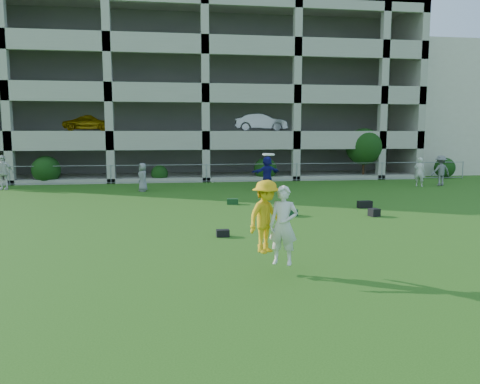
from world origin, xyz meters
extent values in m
plane|color=#235114|center=(0.00, 0.00, 0.00)|extent=(100.00, 100.00, 0.00)
cube|color=beige|center=(23.00, 28.00, 5.00)|extent=(16.00, 14.00, 10.00)
imported|color=silver|center=(-11.62, 16.79, 0.97)|extent=(1.16, 0.53, 1.95)
imported|color=gray|center=(-3.79, 14.90, 0.78)|extent=(0.73, 0.88, 1.55)
imported|color=navy|center=(3.10, 14.64, 0.94)|extent=(1.84, 1.12, 1.89)
imported|color=silver|center=(12.44, 14.90, 0.87)|extent=(0.74, 0.74, 1.74)
imported|color=slate|center=(13.94, 15.12, 0.91)|extent=(1.21, 0.73, 1.83)
cube|color=black|center=(-0.68, 3.08, 0.11)|extent=(0.40, 0.26, 0.22)
cube|color=#13351E|center=(2.30, 6.32, 0.13)|extent=(0.58, 0.48, 0.26)
cube|color=black|center=(5.49, 5.76, 0.15)|extent=(0.42, 0.42, 0.30)
cube|color=black|center=(5.95, 7.74, 0.15)|extent=(0.61, 0.31, 0.30)
cube|color=#153A1D|center=(0.48, 9.57, 0.12)|extent=(0.53, 0.36, 0.25)
imported|color=yellow|center=(-0.11, -0.81, 1.32)|extent=(1.23, 1.15, 1.67)
imported|color=silver|center=(0.26, -0.97, 1.14)|extent=(0.78, 0.68, 1.80)
cylinder|color=white|center=(-0.09, -0.94, 2.74)|extent=(0.27, 0.27, 0.05)
cube|color=#9E998C|center=(0.00, 32.75, 6.00)|extent=(30.00, 0.50, 12.00)
cube|color=#9E998C|center=(14.75, 26.00, 6.00)|extent=(0.50, 14.00, 12.00)
cube|color=#9E998C|center=(0.00, 26.00, 11.85)|extent=(30.00, 14.00, 0.30)
cube|color=#9E998C|center=(0.00, 26.00, 0.15)|extent=(30.00, 14.00, 0.30)
cube|color=#9E998C|center=(0.00, 26.00, 3.15)|extent=(30.00, 14.00, 0.30)
cube|color=#9E998C|center=(0.00, 26.00, 6.15)|extent=(30.00, 14.00, 0.30)
cube|color=#9E998C|center=(0.00, 26.00, 9.15)|extent=(30.00, 14.00, 0.30)
cube|color=#9E998C|center=(0.00, 19.15, 2.55)|extent=(30.00, 0.30, 0.90)
cube|color=#9E998C|center=(0.00, 19.15, 5.55)|extent=(30.00, 0.30, 0.90)
cube|color=#9E998C|center=(0.00, 19.15, 8.55)|extent=(30.00, 0.30, 0.90)
cube|color=#9E998C|center=(-12.00, 19.25, 6.00)|extent=(0.50, 0.50, 12.00)
cube|color=#9E998C|center=(-6.00, 19.25, 6.00)|extent=(0.50, 0.50, 12.00)
cube|color=#9E998C|center=(0.00, 19.25, 6.00)|extent=(0.50, 0.50, 12.00)
cube|color=#9E998C|center=(6.00, 19.25, 6.00)|extent=(0.50, 0.50, 12.00)
cube|color=#9E998C|center=(12.00, 19.25, 6.00)|extent=(0.50, 0.50, 12.00)
cube|color=#605E59|center=(0.00, 28.00, 6.00)|extent=(29.00, 9.00, 11.60)
imported|color=yellow|center=(-8.07, 24.00, 3.96)|extent=(4.04, 2.03, 1.32)
imported|color=silver|center=(4.52, 24.00, 3.96)|extent=(4.10, 1.71, 1.32)
cylinder|color=gray|center=(-12.00, 19.00, 0.60)|extent=(0.06, 0.06, 1.20)
cylinder|color=gray|center=(-6.00, 19.00, 0.60)|extent=(0.06, 0.06, 1.20)
cylinder|color=gray|center=(0.00, 19.00, 0.60)|extent=(0.06, 0.06, 1.20)
cylinder|color=gray|center=(6.00, 19.00, 0.60)|extent=(0.06, 0.06, 1.20)
cylinder|color=gray|center=(12.00, 19.00, 0.60)|extent=(0.06, 0.06, 1.20)
cylinder|color=gray|center=(18.00, 19.00, 0.60)|extent=(0.06, 0.06, 1.20)
cylinder|color=gray|center=(0.00, 19.00, 1.15)|extent=(36.00, 0.04, 0.04)
cylinder|color=gray|center=(0.00, 19.00, 0.08)|extent=(36.00, 0.04, 0.04)
sphere|color=#163D11|center=(-10.00, 19.60, 0.88)|extent=(1.76, 1.76, 1.76)
sphere|color=#163D11|center=(-3.00, 19.60, 0.55)|extent=(1.10, 1.10, 1.10)
sphere|color=#163D11|center=(4.00, 19.60, 0.77)|extent=(1.54, 1.54, 1.54)
cylinder|color=#382314|center=(11.00, 19.80, 0.98)|extent=(0.16, 0.16, 1.96)
sphere|color=#163D11|center=(11.00, 19.80, 2.24)|extent=(2.52, 2.52, 2.52)
sphere|color=#163D11|center=(17.00, 19.60, 0.72)|extent=(1.43, 1.43, 1.43)
camera|label=1|loc=(-2.22, -11.07, 3.22)|focal=35.00mm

